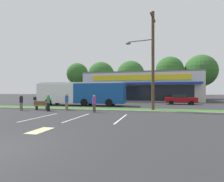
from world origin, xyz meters
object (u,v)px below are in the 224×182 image
at_px(pedestrian_mid, 48,103).
at_px(pedestrian_far, 21,102).
at_px(pedestrian_near_bench, 94,104).
at_px(pedestrian_by_pole, 67,102).
at_px(utility_pole, 152,58).
at_px(bus_stop_bench, 41,105).
at_px(car_1, 180,99).
at_px(city_bus, 81,93).
at_px(car_2, 47,98).

height_order(pedestrian_mid, pedestrian_far, pedestrian_mid).
xyz_separation_m(pedestrian_near_bench, pedestrian_by_pole, (-3.37, 1.06, 0.07)).
relative_size(utility_pole, bus_stop_bench, 6.25).
xyz_separation_m(utility_pole, pedestrian_mid, (-9.92, -2.72, -4.51)).
height_order(bus_stop_bench, car_1, car_1).
bearing_deg(pedestrian_by_pole, city_bus, -110.36).
relative_size(car_1, pedestrian_mid, 2.72).
height_order(utility_pole, pedestrian_near_bench, utility_pole).
xyz_separation_m(utility_pole, bus_stop_bench, (-11.33, -1.84, -4.84)).
xyz_separation_m(city_bus, bus_stop_bench, (-1.45, -7.13, -1.26)).
height_order(bus_stop_bench, pedestrian_near_bench, pedestrian_near_bench).
bearing_deg(car_2, utility_pole, 148.52).
height_order(utility_pole, car_1, utility_pole).
bearing_deg(utility_pole, pedestrian_near_bench, -154.07).
bearing_deg(car_1, pedestrian_near_bench, -125.19).
bearing_deg(bus_stop_bench, utility_pole, -170.77).
bearing_deg(car_1, city_bus, -159.22).
distance_m(city_bus, bus_stop_bench, 7.38).
height_order(car_1, pedestrian_far, pedestrian_far).
relative_size(city_bus, pedestrian_near_bench, 7.74).
distance_m(pedestrian_by_pole, pedestrian_far, 4.67).
bearing_deg(car_2, pedestrian_mid, 123.53).
bearing_deg(pedestrian_mid, city_bus, 86.19).
bearing_deg(bus_stop_bench, car_2, -58.88).
xyz_separation_m(city_bus, car_1, (13.90, 5.27, -0.98)).
bearing_deg(bus_stop_bench, city_bus, -101.50).
height_order(pedestrian_by_pole, pedestrian_mid, pedestrian_by_pole).
distance_m(utility_pole, car_1, 12.18).
height_order(car_1, pedestrian_mid, pedestrian_mid).
distance_m(city_bus, pedestrian_near_bench, 9.16).
bearing_deg(pedestrian_far, pedestrian_mid, 29.99).
bearing_deg(pedestrian_near_bench, city_bus, -136.39).
xyz_separation_m(bus_stop_bench, car_1, (15.35, 12.40, 0.28)).
bearing_deg(pedestrian_mid, car_2, 120.06).
xyz_separation_m(bus_stop_bench, pedestrian_by_pole, (2.74, 0.37, 0.38)).
bearing_deg(pedestrian_far, car_1, 68.48).
bearing_deg(bus_stop_bench, pedestrian_far, 25.28).
height_order(bus_stop_bench, pedestrian_mid, pedestrian_mid).
xyz_separation_m(city_bus, car_2, (-9.86, 6.80, -1.03)).
height_order(utility_pole, pedestrian_mid, utility_pole).
xyz_separation_m(bus_stop_bench, pedestrian_near_bench, (6.11, -0.69, 0.31)).
xyz_separation_m(car_2, pedestrian_far, (6.63, -14.76, 0.10)).
distance_m(pedestrian_near_bench, pedestrian_by_pole, 3.54).
bearing_deg(pedestrian_near_bench, car_2, -122.38).
bearing_deg(pedestrian_far, city_bus, 98.74).
height_order(utility_pole, pedestrian_by_pole, utility_pole).
bearing_deg(car_2, pedestrian_far, 114.20).
height_order(utility_pole, pedestrian_far, utility_pole).
xyz_separation_m(car_1, pedestrian_by_pole, (-12.61, -12.03, 0.10)).
bearing_deg(utility_pole, pedestrian_by_pole, -170.28).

